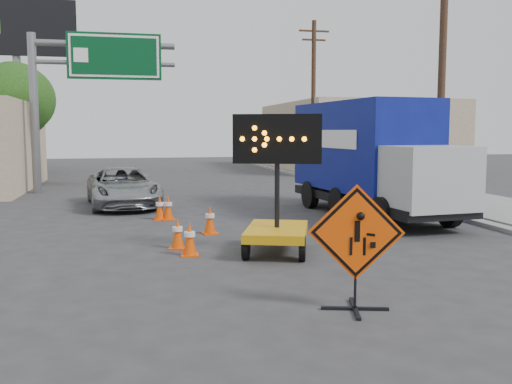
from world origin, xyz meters
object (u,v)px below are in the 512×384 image
object	(u,v)px
arrow_board	(277,223)
box_truck	(371,164)
construction_sign	(356,245)
pickup_truck	(123,187)

from	to	relation	value
arrow_board	box_truck	distance (m)	6.43
box_truck	arrow_board	bearing A→B (deg)	-137.48
construction_sign	pickup_truck	bearing A→B (deg)	120.89
construction_sign	pickup_truck	xyz separation A→B (m)	(-3.47, 12.85, -0.31)
box_truck	construction_sign	bearing A→B (deg)	-120.35
construction_sign	pickup_truck	size ratio (longest dim) A/B	0.38
arrow_board	box_truck	xyz separation A→B (m)	(4.28, 4.70, 0.95)
construction_sign	arrow_board	xyz separation A→B (m)	(-0.12, 4.15, -0.32)
construction_sign	arrow_board	distance (m)	4.16
arrow_board	construction_sign	bearing A→B (deg)	-68.94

